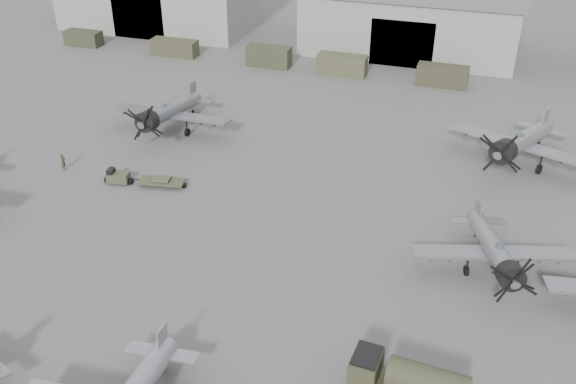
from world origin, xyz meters
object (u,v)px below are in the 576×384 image
(aircraft_mid_2, at_px, (496,252))
(aircraft_far_1, at_px, (520,142))
(fuel_tanker, at_px, (410,380))
(tug_trailer, at_px, (135,179))
(aircraft_far_0, at_px, (167,112))
(ground_crew, at_px, (63,162))

(aircraft_mid_2, distance_m, aircraft_far_1, 17.64)
(aircraft_far_1, height_order, fuel_tanker, aircraft_far_1)
(aircraft_mid_2, bearing_deg, tug_trailer, 156.42)
(aircraft_far_0, bearing_deg, ground_crew, -119.19)
(fuel_tanker, relative_size, tug_trailer, 0.99)
(aircraft_mid_2, bearing_deg, ground_crew, 157.31)
(ground_crew, bearing_deg, aircraft_far_1, -80.10)
(ground_crew, bearing_deg, tug_trailer, -101.30)
(aircraft_far_1, relative_size, fuel_tanker, 1.99)
(fuel_tanker, xyz_separation_m, tug_trailer, (-26.87, 16.64, -0.98))
(aircraft_mid_2, height_order, fuel_tanker, aircraft_mid_2)
(aircraft_far_0, bearing_deg, aircraft_far_1, 6.28)
(aircraft_far_0, height_order, fuel_tanker, aircraft_far_0)
(aircraft_far_1, xyz_separation_m, fuel_tanker, (-5.17, -30.57, -1.04))
(aircraft_far_1, xyz_separation_m, ground_crew, (-39.61, -13.63, -1.69))
(aircraft_far_1, bearing_deg, ground_crew, -140.27)
(aircraft_mid_2, xyz_separation_m, fuel_tanker, (-3.88, -12.98, -0.61))
(fuel_tanker, bearing_deg, tug_trailer, 152.44)
(tug_trailer, height_order, ground_crew, ground_crew)
(aircraft_mid_2, bearing_deg, fuel_tanker, -123.44)
(aircraft_mid_2, height_order, ground_crew, aircraft_mid_2)
(aircraft_far_0, xyz_separation_m, ground_crew, (-5.62, -10.00, -1.54))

